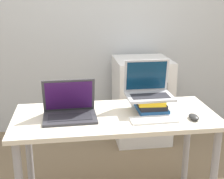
{
  "coord_description": "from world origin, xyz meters",
  "views": [
    {
      "loc": [
        -0.3,
        -1.64,
        1.51
      ],
      "look_at": [
        -0.02,
        0.3,
        0.9
      ],
      "focal_mm": 50.0,
      "sensor_mm": 36.0,
      "label": 1
    }
  ],
  "objects": [
    {
      "name": "book_stack",
      "position": [
        0.26,
        0.35,
        0.77
      ],
      "size": [
        0.21,
        0.27,
        0.09
      ],
      "color": "#235693",
      "rests_on": "desk"
    },
    {
      "name": "laptop_left",
      "position": [
        -0.31,
        0.31,
        0.77
      ],
      "size": [
        0.35,
        0.26,
        0.25
      ],
      "color": "#333338",
      "rests_on": "desk"
    },
    {
      "name": "mini_fridge",
      "position": [
        0.44,
        1.4,
        0.43
      ],
      "size": [
        0.56,
        0.57,
        0.87
      ],
      "color": "white",
      "rests_on": "ground_plane"
    },
    {
      "name": "mouse",
      "position": [
        0.49,
        0.16,
        0.74
      ],
      "size": [
        0.06,
        0.1,
        0.03
      ],
      "color": "#2D2D2D",
      "rests_on": "desk"
    },
    {
      "name": "desk",
      "position": [
        0.0,
        0.3,
        0.63
      ],
      "size": [
        1.37,
        0.61,
        0.72
      ],
      "color": "beige",
      "rests_on": "ground_plane"
    },
    {
      "name": "wireless_keyboard",
      "position": [
        0.23,
        0.17,
        0.73
      ],
      "size": [
        0.31,
        0.13,
        0.01
      ],
      "color": "white",
      "rests_on": "desk"
    },
    {
      "name": "wall_back",
      "position": [
        0.0,
        1.77,
        1.35
      ],
      "size": [
        8.0,
        0.05,
        2.7
      ],
      "color": "silver",
      "rests_on": "ground_plane"
    },
    {
      "name": "laptop_on_books",
      "position": [
        0.24,
        0.39,
        0.87
      ],
      "size": [
        0.32,
        0.24,
        0.25
      ],
      "color": "#B2B2B7",
      "rests_on": "book_stack"
    }
  ]
}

